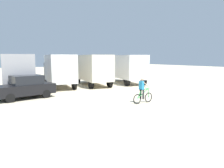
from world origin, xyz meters
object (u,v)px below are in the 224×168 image
object	(u,v)px
box_truck_white_box	(59,69)
box_truck_cream_rv	(93,68)
cyclist_orange_shirt	(142,91)
box_truck_grey_hauler	(21,71)
sedan_parked	(25,87)
box_truck_avon_van	(127,68)

from	to	relation	value
box_truck_white_box	box_truck_cream_rv	xyz separation A→B (m)	(3.64, -0.72, 0.00)
box_truck_cream_rv	cyclist_orange_shirt	world-z (taller)	box_truck_cream_rv
box_truck_cream_rv	cyclist_orange_shirt	size ratio (longest dim) A/B	3.87
cyclist_orange_shirt	box_truck_white_box	bearing A→B (deg)	100.02
box_truck_grey_hauler	sedan_parked	world-z (taller)	box_truck_grey_hauler
sedan_parked	box_truck_cream_rv	bearing A→B (deg)	25.67
box_truck_grey_hauler	sedan_parked	distance (m)	3.96
box_truck_white_box	sedan_parked	world-z (taller)	box_truck_white_box
box_truck_grey_hauler	box_truck_cream_rv	size ratio (longest dim) A/B	1.01
box_truck_grey_hauler	box_truck_cream_rv	distance (m)	7.46
box_truck_avon_van	cyclist_orange_shirt	xyz separation A→B (m)	(-6.05, -9.46, -1.03)
box_truck_grey_hauler	box_truck_white_box	bearing A→B (deg)	10.68
cyclist_orange_shirt	box_truck_grey_hauler	bearing A→B (deg)	119.74
box_truck_cream_rv	box_truck_avon_van	bearing A→B (deg)	-7.10
box_truck_white_box	box_truck_avon_van	bearing A→B (deg)	-9.00
box_truck_white_box	box_truck_cream_rv	size ratio (longest dim) A/B	1.00
box_truck_avon_van	cyclist_orange_shirt	size ratio (longest dim) A/B	3.90
box_truck_cream_rv	box_truck_avon_van	distance (m)	4.33
box_truck_grey_hauler	box_truck_cream_rv	bearing A→B (deg)	-0.02
box_truck_white_box	box_truck_avon_van	xyz separation A→B (m)	(7.94, -1.26, 0.00)
box_truck_white_box	box_truck_cream_rv	distance (m)	3.71
box_truck_white_box	cyclist_orange_shirt	world-z (taller)	box_truck_white_box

